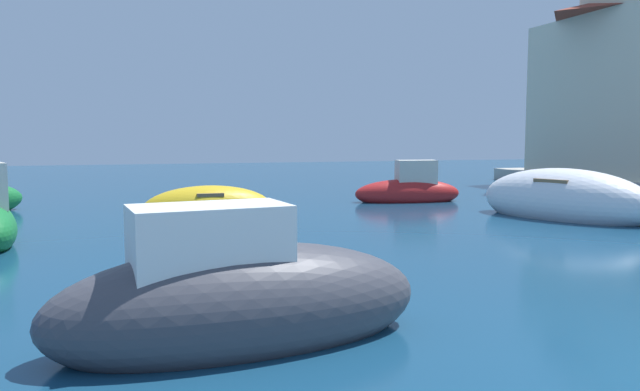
{
  "coord_description": "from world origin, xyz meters",
  "views": [
    {
      "loc": [
        -5.18,
        -3.7,
        2.15
      ],
      "look_at": [
        -0.97,
        11.74,
        0.54
      ],
      "focal_mm": 35.79,
      "sensor_mm": 36.0,
      "label": 1
    }
  ],
  "objects_px": {
    "moored_boat_0": "(409,190)",
    "moored_boat_6": "(564,200)",
    "moored_boat_1": "(238,301)",
    "moored_boat_5": "(208,209)"
  },
  "relations": [
    {
      "from": "moored_boat_0",
      "to": "moored_boat_6",
      "type": "bearing_deg",
      "value": 122.37
    },
    {
      "from": "moored_boat_1",
      "to": "moored_boat_5",
      "type": "distance_m",
      "value": 8.93
    },
    {
      "from": "moored_boat_0",
      "to": "moored_boat_1",
      "type": "xyz_separation_m",
      "value": [
        -6.9,
        -11.76,
        0.09
      ]
    },
    {
      "from": "moored_boat_0",
      "to": "moored_boat_5",
      "type": "xyz_separation_m",
      "value": [
        -6.37,
        -2.85,
        -0.03
      ]
    },
    {
      "from": "moored_boat_1",
      "to": "moored_boat_6",
      "type": "height_order",
      "value": "moored_boat_1"
    },
    {
      "from": "moored_boat_0",
      "to": "moored_boat_5",
      "type": "bearing_deg",
      "value": 29.97
    },
    {
      "from": "moored_boat_0",
      "to": "moored_boat_6",
      "type": "distance_m",
      "value": 5.01
    },
    {
      "from": "moored_boat_1",
      "to": "moored_boat_5",
      "type": "xyz_separation_m",
      "value": [
        0.53,
        8.91,
        -0.12
      ]
    },
    {
      "from": "moored_boat_1",
      "to": "moored_boat_5",
      "type": "bearing_deg",
      "value": 78.06
    },
    {
      "from": "moored_boat_1",
      "to": "moored_boat_0",
      "type": "bearing_deg",
      "value": 51.09
    }
  ]
}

